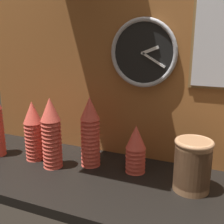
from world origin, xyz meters
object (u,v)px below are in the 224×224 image
(cup_stack_center_right, at_px, (136,149))
(cup_stack_center, at_px, (90,132))
(bowl_stack_right, at_px, (193,164))
(wall_clock, at_px, (143,53))
(cup_stack_left, at_px, (34,131))
(cup_stack_center_left, at_px, (52,133))

(cup_stack_center_right, distance_m, cup_stack_center, 0.22)
(cup_stack_center, distance_m, bowl_stack_right, 0.46)
(wall_clock, bearing_deg, cup_stack_center, -141.16)
(cup_stack_center, height_order, bowl_stack_right, cup_stack_center)
(bowl_stack_right, bearing_deg, cup_stack_left, -179.49)
(cup_stack_center_right, xyz_separation_m, cup_stack_center_left, (-0.36, -0.10, 0.05))
(cup_stack_left, xyz_separation_m, bowl_stack_right, (0.73, 0.01, -0.04))
(cup_stack_center_left, xyz_separation_m, bowl_stack_right, (0.61, 0.04, -0.05))
(cup_stack_center, relative_size, bowl_stack_right, 1.57)
(cup_stack_left, xyz_separation_m, cup_stack_center, (0.28, 0.05, 0.02))
(cup_stack_center, height_order, cup_stack_center_left, same)
(cup_stack_center, xyz_separation_m, cup_stack_center_left, (-0.15, -0.08, 0.00))
(cup_stack_center_right, relative_size, bowl_stack_right, 1.04)
(cup_stack_center_left, bearing_deg, cup_stack_left, 164.85)
(cup_stack_center_right, height_order, wall_clock, wall_clock)
(cup_stack_center_left, xyz_separation_m, wall_clock, (0.34, 0.23, 0.34))
(cup_stack_left, relative_size, wall_clock, 0.94)
(cup_stack_center, distance_m, cup_stack_center_left, 0.17)
(cup_stack_center_right, distance_m, cup_stack_center_left, 0.38)
(cup_stack_center_right, distance_m, bowl_stack_right, 0.25)
(cup_stack_left, xyz_separation_m, cup_stack_center_left, (0.13, -0.03, 0.02))
(cup_stack_center_right, xyz_separation_m, cup_stack_left, (-0.49, -0.06, 0.04))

